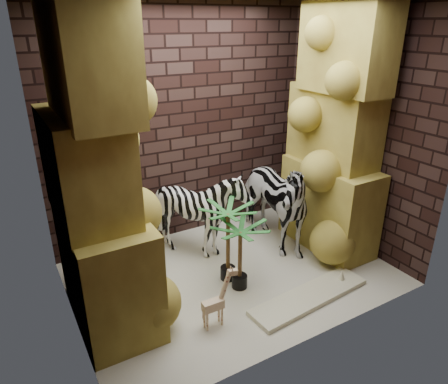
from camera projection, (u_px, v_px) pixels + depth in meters
floor at (233, 274)px, 4.73m from camera, size 3.50×3.50×0.00m
wall_back at (183, 125)px, 5.14m from camera, size 3.50×0.00×3.50m
wall_front at (318, 191)px, 3.15m from camera, size 3.50×0.00×3.50m
wall_left at (53, 182)px, 3.34m from camera, size 0.00×3.00×3.00m
wall_right at (356, 129)px, 4.95m from camera, size 0.00×3.00×3.00m
rock_pillar_left at (96, 174)px, 3.50m from camera, size 0.68×1.30×3.00m
rock_pillar_right at (336, 133)px, 4.80m from camera, size 0.58×1.25×3.00m
zebra_right at (269, 193)px, 5.06m from camera, size 0.69×1.26×1.49m
zebra_left at (201, 217)px, 4.96m from camera, size 1.01×1.21×1.02m
giraffe_toy at (213, 299)px, 3.81m from camera, size 0.32×0.11×0.62m
palm_front at (228, 243)px, 4.47m from camera, size 0.36×0.36×0.92m
palm_back at (240, 256)px, 4.35m from camera, size 0.36×0.36×0.78m
surfboard at (309, 297)px, 4.30m from camera, size 1.45×0.46×0.05m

